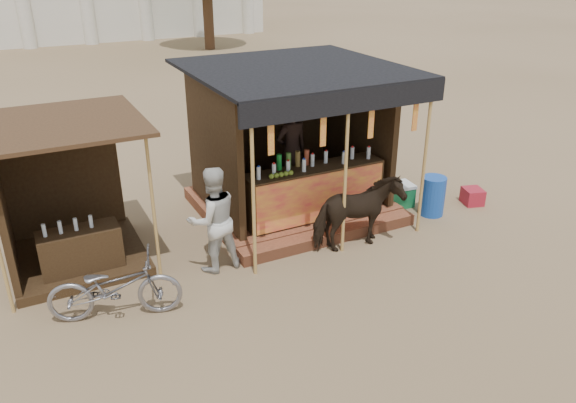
{
  "coord_description": "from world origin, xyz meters",
  "views": [
    {
      "loc": [
        -3.58,
        -5.42,
        4.68
      ],
      "look_at": [
        0.0,
        1.6,
        1.1
      ],
      "focal_mm": 35.0,
      "sensor_mm": 36.0,
      "label": 1
    }
  ],
  "objects": [
    {
      "name": "cooler",
      "position": [
        2.9,
        2.6,
        0.23
      ],
      "size": [
        0.68,
        0.5,
        0.46
      ],
      "color": "#19723D",
      "rests_on": "ground"
    },
    {
      "name": "motorbike",
      "position": [
        -2.75,
        1.4,
        0.47
      ],
      "size": [
        1.89,
        1.1,
        0.94
      ],
      "primitive_type": "imported",
      "rotation": [
        0.0,
        0.0,
        1.29
      ],
      "color": "gray",
      "rests_on": "ground"
    },
    {
      "name": "secondary_stall",
      "position": [
        -3.17,
        3.24,
        0.85
      ],
      "size": [
        2.4,
        2.4,
        2.38
      ],
      "color": "#362613",
      "rests_on": "ground"
    },
    {
      "name": "main_stall",
      "position": [
        1.01,
        3.36,
        1.03
      ],
      "size": [
        3.6,
        3.61,
        2.78
      ],
      "color": "#985031",
      "rests_on": "ground"
    },
    {
      "name": "blue_barrel",
      "position": [
        3.28,
        2.0,
        0.38
      ],
      "size": [
        0.55,
        0.55,
        0.76
      ],
      "primitive_type": "cylinder",
      "rotation": [
        0.0,
        0.0,
        0.21
      ],
      "color": "#1545A4",
      "rests_on": "ground"
    },
    {
      "name": "bystander",
      "position": [
        -1.09,
        2.0,
        0.86
      ],
      "size": [
        0.87,
        0.7,
        1.71
      ],
      "primitive_type": "imported",
      "rotation": [
        0.0,
        0.0,
        3.2
      ],
      "color": "beige",
      "rests_on": "ground"
    },
    {
      "name": "red_crate",
      "position": [
        4.33,
        2.0,
        0.16
      ],
      "size": [
        0.46,
        0.49,
        0.32
      ],
      "primitive_type": "cube",
      "rotation": [
        0.0,
        0.0,
        -0.3
      ],
      "color": "maroon",
      "rests_on": "ground"
    },
    {
      "name": "ground",
      "position": [
        0.0,
        0.0,
        0.0
      ],
      "size": [
        120.0,
        120.0,
        0.0
      ],
      "primitive_type": "plane",
      "color": "#846B4C",
      "rests_on": "ground"
    },
    {
      "name": "cow",
      "position": [
        1.26,
        1.53,
        0.63
      ],
      "size": [
        1.51,
        0.72,
        1.26
      ],
      "primitive_type": "imported",
      "rotation": [
        0.0,
        0.0,
        1.54
      ],
      "color": "black",
      "rests_on": "ground"
    }
  ]
}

